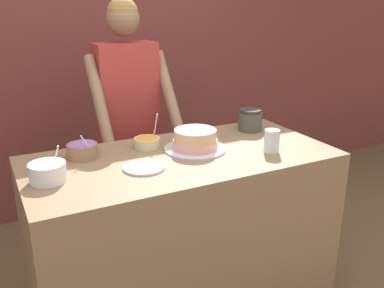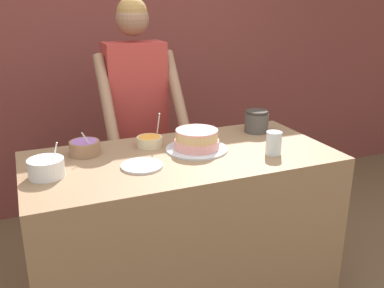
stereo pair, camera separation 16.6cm
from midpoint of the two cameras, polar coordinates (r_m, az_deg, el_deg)
wall_back at (r=3.61m, az=-9.27°, el=11.73°), size 10.00×0.05×2.60m
counter at (r=2.45m, az=0.70°, el=-12.08°), size 1.61×0.77×0.96m
person_baker at (r=2.86m, az=-5.78°, el=5.21°), size 0.53×0.48×1.75m
cake at (r=2.30m, az=2.71°, el=0.40°), size 0.34×0.34×0.11m
frosting_bowl_orange at (r=2.36m, az=-3.68°, el=0.39°), size 0.14×0.14×0.19m
frosting_bowl_white at (r=2.04m, az=-16.69°, el=-3.00°), size 0.16×0.16×0.15m
frosting_bowl_purple at (r=2.28m, az=-12.13°, el=-0.45°), size 0.16×0.16×0.14m
drinking_glass at (r=2.29m, az=12.89°, el=0.09°), size 0.08×0.08×0.12m
ceramic_plate at (r=2.09m, az=-4.44°, el=-2.95°), size 0.21×0.21×0.01m
stoneware_jar at (r=2.65m, az=10.38°, el=2.95°), size 0.15×0.15×0.13m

